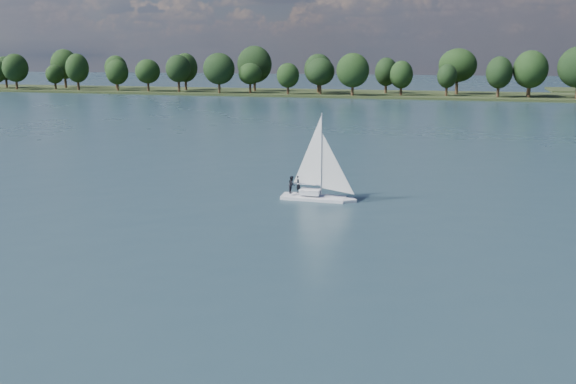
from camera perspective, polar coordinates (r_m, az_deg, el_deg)
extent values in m
plane|color=#233342|center=(114.07, 4.12, 5.26)|extent=(700.00, 700.00, 0.00)
cube|color=black|center=(224.38, 10.34, 8.43)|extent=(660.00, 40.00, 1.50)
cube|color=silver|center=(60.90, 2.42, -0.71)|extent=(6.58, 1.88, 0.77)
cube|color=silver|center=(60.74, 2.43, 0.00)|extent=(1.94, 1.17, 0.48)
cylinder|color=silver|center=(60.09, 2.46, 3.38)|extent=(0.12, 0.12, 7.73)
imported|color=black|center=(61.40, 0.95, 0.73)|extent=(0.52, 0.68, 1.67)
imported|color=black|center=(61.06, 0.34, 0.66)|extent=(0.72, 0.88, 1.67)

